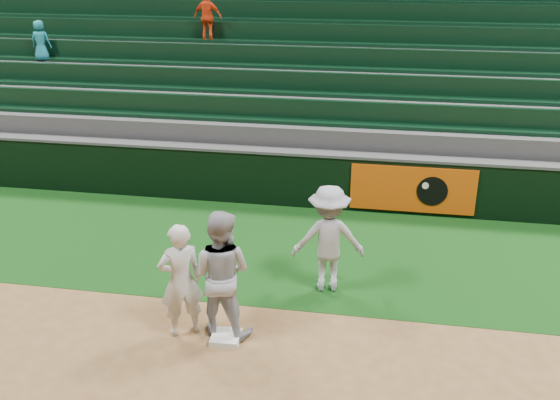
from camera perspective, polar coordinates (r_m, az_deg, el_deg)
The scene contains 8 objects.
ground at distance 9.53m, azimuth -6.30°, elevation -12.29°, with size 70.00×70.00×0.00m, color brown.
foul_grass at distance 12.03m, azimuth -2.42°, elevation -4.25°, with size 36.00×4.20×0.01m, color #0D350E.
first_base at distance 9.40m, azimuth -4.97°, elevation -12.42°, with size 0.42×0.42×0.09m, color white.
first_baseman at distance 9.20m, azimuth -9.07°, elevation -7.26°, with size 0.65×0.43×1.78m, color silver.
baserunner at distance 9.12m, azimuth -5.45°, elevation -6.70°, with size 0.95×0.74×1.96m, color #A2A5AC.
base_coach at distance 10.24m, azimuth 4.45°, elevation -3.56°, with size 1.19×0.68×1.84m, color #A5A8B3.
field_wall at distance 13.75m, azimuth -0.43°, elevation 2.17°, with size 36.00×0.45×1.25m.
stadium_seating at distance 17.03m, azimuth 1.78°, elevation 9.92°, with size 36.00×5.95×5.08m.
Camera 1 is at (2.34, -7.48, 5.42)m, focal length 40.00 mm.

